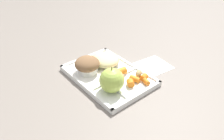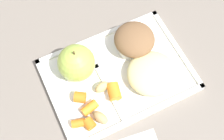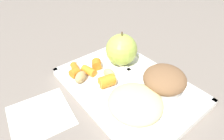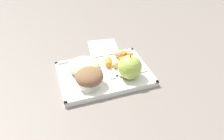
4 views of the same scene
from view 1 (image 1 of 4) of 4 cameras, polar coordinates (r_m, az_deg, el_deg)
The scene contains 18 objects.
ground at distance 0.85m, azimuth -0.96°, elevation -1.94°, with size 6.00×6.00×0.00m, color slate.
lunch_tray at distance 0.84m, azimuth -0.94°, elevation -1.56°, with size 0.33×0.23×0.02m.
green_apple at distance 0.74m, azimuth -0.06°, elevation -2.66°, with size 0.08×0.08×0.09m.
bran_muffin at distance 0.85m, azimuth -6.39°, elevation 1.27°, with size 0.10×0.10×0.06m.
carrot_slice_small at distance 0.81m, azimuth 5.92°, elevation -2.31°, with size 0.02×0.02×0.04m, color orange.
carrot_slice_large at distance 0.84m, azimuth 2.39°, elevation -0.35°, with size 0.03×0.03×0.04m, color orange.
carrot_slice_near_corner at distance 0.78m, azimuth 4.80°, elevation -3.34°, with size 0.02×0.02×0.03m, color orange.
carrot_slice_diagonal at distance 0.80m, azimuth 8.75°, elevation -2.96°, with size 0.02×0.02×0.03m, color orange.
carrot_slice_center at distance 0.82m, azimuth 8.27°, elevation -1.84°, with size 0.02×0.02×0.02m, color orange.
potato_chunk_large at distance 0.81m, azimuth 2.15°, elevation -1.56°, with size 0.03×0.02×0.03m, color tan.
potato_chunk_corner at distance 0.83m, azimuth 6.89°, elevation -0.92°, with size 0.04×0.02×0.03m, color tan.
egg_noodle_pile at distance 0.89m, azimuth -1.67°, elevation 2.69°, with size 0.11×0.11×0.04m, color beige.
meatball_side at distance 0.89m, azimuth -2.03°, elevation 2.18°, with size 0.04×0.04×0.04m, color brown.
meatball_center at distance 0.90m, azimuth -0.36°, elevation 2.80°, with size 0.04×0.04×0.04m, color brown.
meatball_front at distance 0.87m, azimuth -1.14°, elevation 1.67°, with size 0.04×0.04×0.04m, color brown.
meatball_back at distance 0.90m, azimuth -0.30°, elevation 2.49°, with size 0.03×0.03×0.03m, color brown.
plastic_fork at distance 0.90m, azimuth -3.20°, elevation 1.61°, with size 0.15×0.05×0.00m.
paper_napkin at distance 0.93m, azimuth 10.70°, elevation 1.17°, with size 0.12×0.12×0.00m, color white.
Camera 1 is at (-0.54, 0.43, 0.50)m, focal length 35.45 mm.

